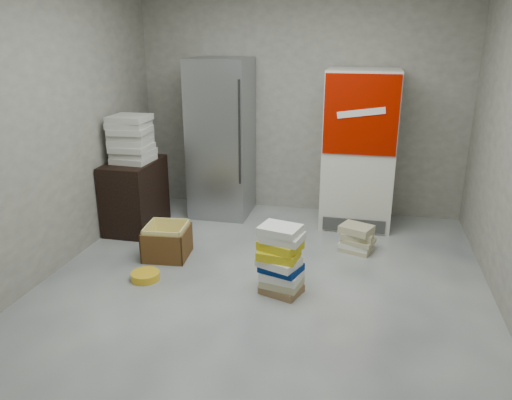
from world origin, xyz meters
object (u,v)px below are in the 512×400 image
(wood_shelf, at_px, (135,195))
(cardboard_box, at_px, (167,243))
(coke_cooler, at_px, (359,149))
(steel_fridge, at_px, (221,139))
(phonebook_stack_main, at_px, (281,260))

(wood_shelf, height_order, cardboard_box, wood_shelf)
(coke_cooler, bearing_deg, steel_fridge, 179.82)
(coke_cooler, distance_m, cardboard_box, 2.42)
(coke_cooler, distance_m, wood_shelf, 2.63)
(steel_fridge, relative_size, phonebook_stack_main, 3.04)
(phonebook_stack_main, bearing_deg, wood_shelf, 165.51)
(wood_shelf, xyz_separation_m, cardboard_box, (0.65, -0.67, -0.26))
(phonebook_stack_main, bearing_deg, cardboard_box, 175.61)
(coke_cooler, xyz_separation_m, cardboard_box, (-1.83, -1.39, -0.76))
(steel_fridge, relative_size, coke_cooler, 1.06)
(steel_fridge, bearing_deg, cardboard_box, -97.35)
(coke_cooler, relative_size, phonebook_stack_main, 2.88)
(steel_fridge, bearing_deg, phonebook_stack_main, -60.19)
(coke_cooler, xyz_separation_m, wood_shelf, (-2.48, -0.72, -0.50))
(phonebook_stack_main, height_order, cardboard_box, phonebook_stack_main)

